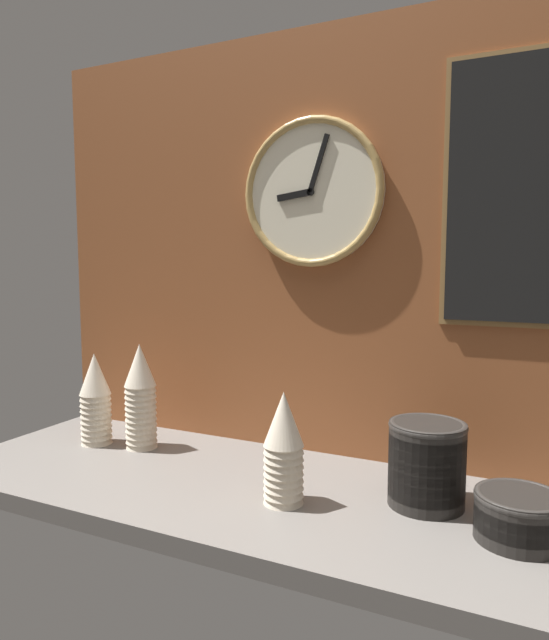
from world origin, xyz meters
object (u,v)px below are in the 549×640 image
(bowl_stack_far_right, at_px, (519,515))
(wall_clock, at_px, (312,192))
(bowl_stack_right, at_px, (427,462))
(cup_stack_far_left, at_px, (95,399))
(menu_board, at_px, (533,190))
(cup_stack_center_right, at_px, (284,448))
(cup_stack_left, at_px, (140,396))

(bowl_stack_far_right, distance_m, wall_clock, 0.83)
(bowl_stack_right, distance_m, wall_clock, 0.68)
(cup_stack_far_left, relative_size, menu_board, 0.42)
(bowl_stack_right, relative_size, bowl_stack_far_right, 1.10)
(wall_clock, height_order, menu_board, menu_board)
(menu_board, bearing_deg, wall_clock, -178.97)
(wall_clock, xyz_separation_m, menu_board, (0.49, 0.01, -0.02))
(cup_stack_center_right, bearing_deg, cup_stack_far_left, 168.63)
(cup_stack_left, relative_size, wall_clock, 0.76)
(cup_stack_far_left, distance_m, bowl_stack_right, 0.87)
(cup_stack_center_right, relative_size, wall_clock, 0.63)
(wall_clock, relative_size, menu_board, 0.63)
(bowl_stack_right, bearing_deg, wall_clock, 150.54)
(cup_stack_center_right, height_order, wall_clock, wall_clock)
(cup_stack_far_left, relative_size, cup_stack_left, 0.89)
(cup_stack_left, bearing_deg, wall_clock, 20.03)
(cup_stack_center_right, distance_m, wall_clock, 0.62)
(wall_clock, bearing_deg, cup_stack_far_left, -161.93)
(cup_stack_far_left, distance_m, bowl_stack_far_right, 1.05)
(bowl_stack_right, xyz_separation_m, wall_clock, (-0.33, 0.18, 0.57))
(cup_stack_center_right, distance_m, bowl_stack_right, 0.29)
(bowl_stack_right, height_order, wall_clock, wall_clock)
(cup_stack_far_left, bearing_deg, menu_board, 10.21)
(bowl_stack_right, xyz_separation_m, bowl_stack_far_right, (0.18, -0.08, -0.04))
(cup_stack_far_left, distance_m, menu_board, 1.17)
(cup_stack_far_left, relative_size, bowl_stack_far_right, 1.58)
(cup_stack_far_left, xyz_separation_m, bowl_stack_far_right, (1.05, -0.08, -0.08))
(cup_stack_far_left, distance_m, cup_stack_left, 0.13)
(cup_stack_center_right, xyz_separation_m, wall_clock, (-0.06, 0.30, 0.54))
(cup_stack_left, xyz_separation_m, wall_clock, (0.42, 0.15, 0.52))
(cup_stack_center_right, bearing_deg, menu_board, 35.95)
(bowl_stack_right, height_order, bowl_stack_far_right, bowl_stack_right)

